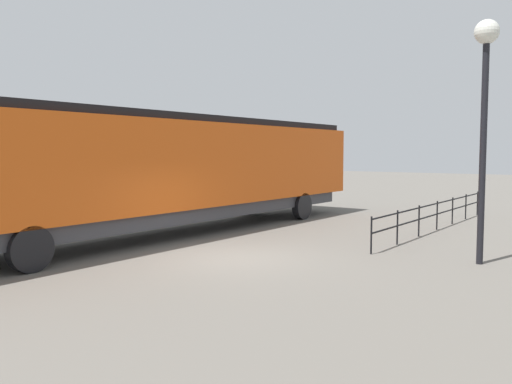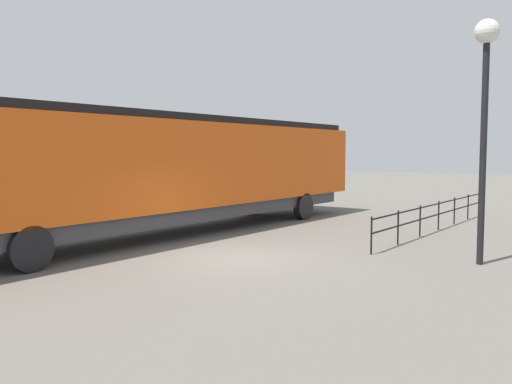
{
  "view_description": "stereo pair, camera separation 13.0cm",
  "coord_description": "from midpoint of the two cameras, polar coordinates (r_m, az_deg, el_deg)",
  "views": [
    {
      "loc": [
        8.69,
        -10.76,
        2.79
      ],
      "look_at": [
        -0.03,
        1.11,
        1.67
      ],
      "focal_mm": 37.17,
      "sensor_mm": 36.0,
      "label": 1
    },
    {
      "loc": [
        8.8,
        -10.68,
        2.79
      ],
      "look_at": [
        -0.03,
        1.11,
        1.67
      ],
      "focal_mm": 37.17,
      "sensor_mm": 36.0,
      "label": 2
    }
  ],
  "objects": [
    {
      "name": "ground_plane",
      "position": [
        14.11,
        -2.35,
        -7.08
      ],
      "size": [
        120.0,
        120.0,
        0.0
      ],
      "primitive_type": "plane",
      "color": "#666059"
    },
    {
      "name": "locomotive",
      "position": [
        18.38,
        -7.66,
        2.65
      ],
      "size": [
        3.17,
        18.84,
        4.0
      ],
      "color": "#D15114",
      "rests_on": "ground_plane"
    },
    {
      "name": "lamp_post",
      "position": [
        14.27,
        23.7,
        10.84
      ],
      "size": [
        0.59,
        0.59,
        5.99
      ],
      "color": "black",
      "rests_on": "ground_plane"
    },
    {
      "name": "platform_fence",
      "position": [
        20.02,
        19.24,
        -1.95
      ],
      "size": [
        0.05,
        11.36,
        1.04
      ],
      "color": "black",
      "rests_on": "ground_plane"
    }
  ]
}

